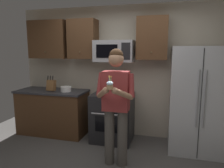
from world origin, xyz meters
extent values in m
cube|color=#B7AD99|center=(0.00, 1.75, 1.30)|extent=(4.40, 0.10, 2.60)
cube|color=black|center=(-0.15, 1.36, 0.46)|extent=(0.76, 0.66, 0.92)
cube|color=black|center=(-0.15, 1.02, 0.42)|extent=(0.48, 0.01, 0.28)
cylinder|color=#99999E|center=(-0.15, 1.00, 0.62)|extent=(0.60, 0.03, 0.03)
cylinder|color=black|center=(-0.33, 1.22, 0.93)|extent=(0.18, 0.18, 0.01)
cylinder|color=black|center=(0.03, 1.22, 0.93)|extent=(0.18, 0.18, 0.01)
cylinder|color=black|center=(-0.33, 1.50, 0.93)|extent=(0.18, 0.18, 0.01)
cylinder|color=black|center=(0.03, 1.50, 0.93)|extent=(0.18, 0.18, 0.01)
cube|color=#9EA0A5|center=(-0.15, 1.48, 1.72)|extent=(0.74, 0.40, 0.40)
cube|color=black|center=(-0.24, 1.28, 1.72)|extent=(0.40, 0.01, 0.24)
cube|color=black|center=(0.11, 1.28, 1.72)|extent=(0.16, 0.01, 0.30)
cube|color=#B7BABF|center=(1.35, 1.32, 0.90)|extent=(0.90, 0.72, 1.80)
cylinder|color=gray|center=(1.30, 0.94, 1.00)|extent=(0.02, 0.02, 0.90)
cylinder|color=gray|center=(1.40, 0.94, 1.00)|extent=(0.02, 0.02, 0.90)
cube|color=black|center=(1.35, 0.95, 0.90)|extent=(0.01, 0.01, 1.74)
cube|color=#4C301C|center=(-1.55, 1.53, 1.95)|extent=(0.80, 0.34, 0.76)
sphere|color=brown|center=(-1.55, 1.35, 1.70)|extent=(0.03, 0.03, 0.03)
cube|color=#4C301C|center=(-0.80, 1.53, 1.95)|extent=(0.55, 0.34, 0.76)
sphere|color=brown|center=(-0.80, 1.35, 1.70)|extent=(0.03, 0.03, 0.03)
cube|color=#4C301C|center=(0.55, 1.53, 1.95)|extent=(0.55, 0.34, 0.76)
sphere|color=brown|center=(0.55, 1.35, 1.70)|extent=(0.03, 0.03, 0.03)
cube|color=#4C301C|center=(-1.45, 1.38, 0.44)|extent=(1.40, 0.62, 0.88)
cube|color=#2D2D33|center=(-1.45, 1.38, 0.90)|extent=(1.44, 0.66, 0.04)
cube|color=brown|center=(-1.43, 1.33, 1.03)|extent=(0.16, 0.15, 0.24)
cylinder|color=black|center=(-1.49, 1.31, 1.19)|extent=(0.02, 0.04, 0.09)
cylinder|color=black|center=(-1.43, 1.31, 1.19)|extent=(0.02, 0.04, 0.09)
cylinder|color=black|center=(-1.38, 1.31, 1.19)|extent=(0.02, 0.04, 0.09)
cylinder|color=white|center=(-1.11, 1.33, 0.97)|extent=(0.21, 0.21, 0.09)
torus|color=white|center=(-1.11, 1.33, 1.01)|extent=(0.22, 0.22, 0.01)
cylinder|color=#4C4742|center=(0.02, 0.51, 0.43)|extent=(0.15, 0.15, 0.86)
cylinder|color=#4C4742|center=(0.22, 0.51, 0.43)|extent=(0.15, 0.15, 0.86)
cube|color=maroon|center=(0.12, 0.51, 1.15)|extent=(0.38, 0.22, 0.58)
sphere|color=#A37556|center=(0.12, 0.51, 1.61)|extent=(0.22, 0.22, 0.22)
sphere|color=#382314|center=(0.12, 0.52, 1.66)|extent=(0.20, 0.20, 0.20)
cylinder|color=maroon|center=(-0.10, 0.48, 1.25)|extent=(0.15, 0.18, 0.35)
cylinder|color=#A37556|center=(-0.03, 0.32, 1.15)|extent=(0.26, 0.33, 0.21)
sphere|color=#A37556|center=(0.06, 0.19, 1.22)|extent=(0.09, 0.09, 0.09)
cylinder|color=maroon|center=(0.35, 0.48, 1.25)|extent=(0.15, 0.18, 0.35)
cylinder|color=#A37556|center=(0.27, 0.32, 1.15)|extent=(0.26, 0.33, 0.21)
sphere|color=#A37556|center=(0.18, 0.19, 1.22)|extent=(0.09, 0.09, 0.09)
cylinder|color=#A87F56|center=(0.12, 0.17, 1.26)|extent=(0.08, 0.08, 0.06)
ellipsoid|color=silver|center=(0.12, 0.17, 1.31)|extent=(0.09, 0.09, 0.06)
cylinder|color=#4CBF66|center=(0.14, 0.17, 1.36)|extent=(0.01, 0.01, 0.06)
ellipsoid|color=#FFD159|center=(0.14, 0.17, 1.40)|extent=(0.01, 0.01, 0.02)
cylinder|color=#F2D84C|center=(0.11, 0.18, 1.36)|extent=(0.01, 0.01, 0.06)
ellipsoid|color=#FFD159|center=(0.11, 0.18, 1.40)|extent=(0.01, 0.01, 0.02)
cylinder|color=#4C7FE5|center=(0.11, 0.16, 1.36)|extent=(0.01, 0.01, 0.06)
ellipsoid|color=#FFD159|center=(0.11, 0.16, 1.40)|extent=(0.01, 0.01, 0.02)
camera|label=1|loc=(0.82, -2.39, 1.74)|focal=33.40mm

